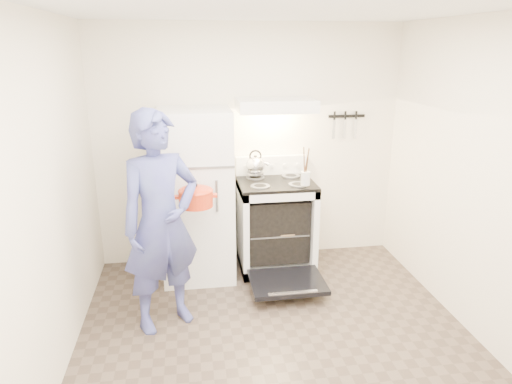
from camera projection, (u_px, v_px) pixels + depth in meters
floor at (282, 355)px, 3.50m from camera, size 3.60×3.60×0.00m
back_wall at (249, 146)px, 4.82m from camera, size 3.20×0.02×2.50m
refrigerator at (196, 195)px, 4.53m from camera, size 0.70×0.70×1.70m
stove_body at (276, 226)px, 4.79m from camera, size 0.76×0.65×0.92m
cooktop at (276, 183)px, 4.64m from camera, size 0.76×0.65×0.03m
backsplash at (271, 165)px, 4.87m from camera, size 0.76×0.07×0.20m
oven_door at (287, 282)px, 4.33m from camera, size 0.70×0.54×0.04m
oven_rack at (275, 228)px, 4.79m from camera, size 0.60×0.52×0.01m
range_hood at (276, 105)px, 4.47m from camera, size 0.76×0.50×0.12m
knife_strip at (347, 116)px, 4.86m from camera, size 0.40×0.02×0.03m
pizza_stone at (284, 229)px, 4.71m from camera, size 0.35×0.35×0.02m
tea_kettle at (255, 164)px, 4.73m from camera, size 0.24×0.20×0.29m
utensil_jar at (305, 178)px, 4.40m from camera, size 0.12×0.12×0.13m
person at (161, 223)px, 3.65m from camera, size 0.79×0.70×1.82m
dutch_oven at (196, 198)px, 3.90m from camera, size 0.36×0.29×0.24m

